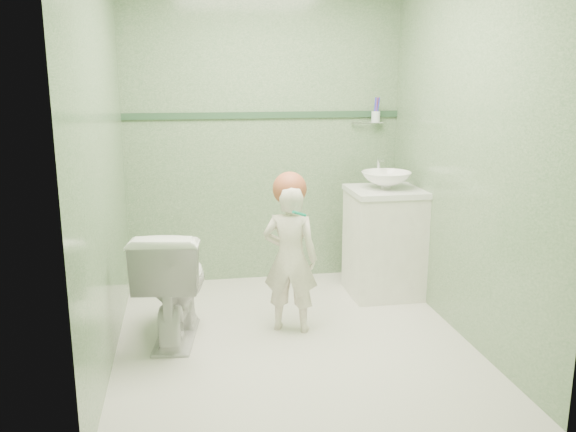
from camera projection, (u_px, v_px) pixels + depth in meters
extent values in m
plane|color=silver|center=(292.00, 339.00, 3.87)|extent=(2.50, 2.50, 0.00)
cube|color=#668B63|center=(264.00, 134.00, 4.79)|extent=(2.20, 0.04, 2.40)
cube|color=#668B63|center=(348.00, 192.00, 2.39)|extent=(2.20, 0.04, 2.40)
cube|color=#668B63|center=(102.00, 158.00, 3.41)|extent=(0.04, 2.50, 2.40)
cube|color=#668B63|center=(464.00, 150.00, 3.78)|extent=(0.04, 2.50, 2.40)
cube|color=#2B4C33|center=(264.00, 115.00, 4.75)|extent=(2.20, 0.02, 0.05)
cube|color=silver|center=(384.00, 244.00, 4.59)|extent=(0.52, 0.50, 0.80)
cube|color=white|center=(386.00, 191.00, 4.49)|extent=(0.54, 0.52, 0.04)
imported|color=white|center=(386.00, 180.00, 4.47)|extent=(0.37, 0.37, 0.13)
cylinder|color=silver|center=(378.00, 169.00, 4.65)|extent=(0.03, 0.03, 0.18)
cylinder|color=silver|center=(380.00, 159.00, 4.59)|extent=(0.02, 0.12, 0.02)
cylinder|color=silver|center=(368.00, 123.00, 4.87)|extent=(0.26, 0.02, 0.02)
cylinder|color=silver|center=(376.00, 117.00, 4.85)|extent=(0.07, 0.07, 0.09)
cylinder|color=#2C2FD2|center=(375.00, 108.00, 4.82)|extent=(0.01, 0.01, 0.17)
cylinder|color=#6C3E9F|center=(376.00, 108.00, 4.82)|extent=(0.01, 0.01, 0.17)
cylinder|color=#2C2FD2|center=(378.00, 108.00, 4.82)|extent=(0.01, 0.01, 0.17)
cylinder|color=#DE4E43|center=(377.00, 108.00, 4.84)|extent=(0.01, 0.01, 0.17)
imported|color=white|center=(173.00, 283.00, 3.81)|extent=(0.51, 0.78, 0.74)
imported|color=beige|center=(290.00, 259.00, 3.91)|extent=(0.42, 0.35, 0.99)
sphere|color=#A35032|center=(290.00, 189.00, 3.83)|extent=(0.22, 0.22, 0.22)
cylinder|color=#0E9674|center=(299.00, 214.00, 3.69)|extent=(0.11, 0.11, 0.06)
cube|color=white|center=(291.00, 205.00, 3.74)|extent=(0.03, 0.03, 0.02)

